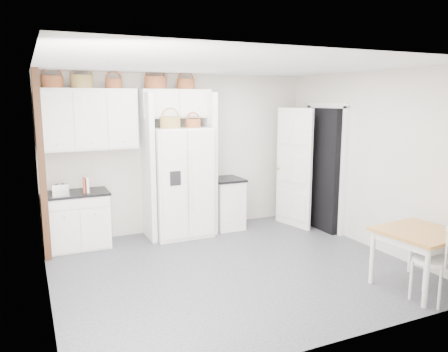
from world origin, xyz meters
name	(u,v)px	position (x,y,z in m)	size (l,w,h in m)	color
floor	(233,268)	(0.00, 0.00, 0.00)	(4.50, 4.50, 0.00)	#30313A
ceiling	(234,65)	(0.00, 0.00, 2.60)	(4.50, 4.50, 0.00)	white
wall_back	(182,153)	(0.00, 2.00, 1.30)	(4.50, 4.50, 0.00)	#BAB3AB
wall_left	(42,185)	(-2.25, 0.00, 1.30)	(4.00, 4.00, 0.00)	#BAB3AB
wall_right	(370,160)	(2.25, 0.00, 1.30)	(4.00, 4.00, 0.00)	#BAB3AB
refrigerator	(180,182)	(-0.15, 1.66, 0.88)	(0.91, 0.73, 1.76)	white
base_cab_left	(78,221)	(-1.75, 1.70, 0.41)	(0.87, 0.55, 0.81)	silver
base_cab_right	(227,204)	(0.69, 1.70, 0.42)	(0.47, 0.57, 0.83)	silver
dining_table	(418,259)	(1.70, -1.45, 0.35)	(0.84, 0.84, 0.70)	#A97530
windsor_chair	(434,260)	(1.58, -1.75, 0.47)	(0.46, 0.42, 0.94)	silver
counter_left	(76,193)	(-1.75, 1.70, 0.83)	(0.91, 0.59, 0.04)	black
counter_right	(227,179)	(0.69, 1.70, 0.85)	(0.51, 0.60, 0.04)	black
toaster	(60,189)	(-1.97, 1.60, 0.92)	(0.22, 0.13, 0.15)	silver
cookbook_red	(84,185)	(-1.64, 1.62, 0.95)	(0.03, 0.14, 0.22)	#953920
cookbook_cream	(86,185)	(-1.61, 1.62, 0.96)	(0.03, 0.15, 0.23)	white
basket_upper_a	(52,82)	(-1.97, 1.83, 2.43)	(0.30, 0.30, 0.17)	brown
basket_upper_b	(82,82)	(-1.57, 1.83, 2.44)	(0.32, 0.32, 0.19)	olive
basket_upper_c	(114,84)	(-1.11, 1.83, 2.42)	(0.25, 0.25, 0.14)	brown
basket_bridge_a	(155,83)	(-0.47, 1.83, 2.45)	(0.34, 0.34, 0.19)	brown
basket_bridge_b	(186,84)	(0.03, 1.83, 2.43)	(0.29, 0.29, 0.16)	brown
basket_fridge_a	(170,123)	(-0.33, 1.56, 1.84)	(0.32, 0.32, 0.17)	olive
basket_fridge_b	(193,123)	(0.04, 1.56, 1.82)	(0.24, 0.24, 0.13)	brown
upper_cabinet	(89,119)	(-1.50, 1.83, 1.90)	(1.40, 0.34, 0.90)	silver
bridge_cabinet	(175,104)	(-0.15, 1.83, 2.12)	(1.12, 0.34, 0.45)	silver
fridge_panel_left	(148,167)	(-0.66, 1.70, 1.15)	(0.08, 0.60, 2.30)	silver
fridge_panel_right	(208,163)	(0.36, 1.70, 1.15)	(0.08, 0.60, 2.30)	silver
trim_post	(42,167)	(-2.20, 1.35, 1.30)	(0.09, 0.09, 2.60)	#321D0F
doorway_void	(323,169)	(2.16, 1.00, 1.02)	(0.18, 0.85, 2.05)	black
door_slab	(294,168)	(1.80, 1.33, 1.02)	(0.80, 0.04, 2.05)	white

